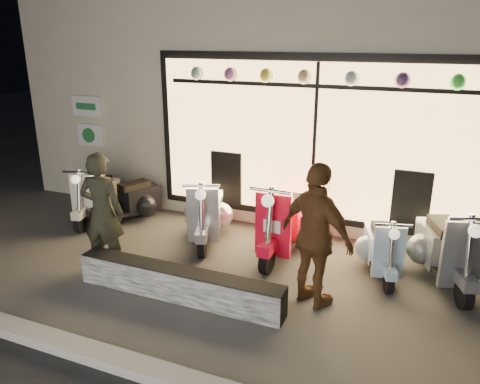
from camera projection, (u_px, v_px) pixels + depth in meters
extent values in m
plane|color=#383533|center=(216.00, 277.00, 6.34)|extent=(40.00, 40.00, 0.00)
cube|color=slate|center=(128.00, 364.00, 4.57)|extent=(40.00, 0.25, 0.12)
cube|color=beige|center=(315.00, 90.00, 10.07)|extent=(10.00, 6.00, 4.00)
cube|color=black|center=(315.00, 141.00, 7.28)|extent=(5.45, 0.06, 2.65)
cube|color=#FFBF6B|center=(315.00, 142.00, 7.25)|extent=(5.20, 0.04, 2.40)
cube|color=black|center=(317.00, 86.00, 6.94)|extent=(4.90, 0.06, 0.06)
cube|color=white|center=(87.00, 106.00, 8.79)|extent=(0.65, 0.04, 0.38)
cube|color=white|center=(90.00, 135.00, 8.96)|extent=(0.55, 0.04, 0.42)
cube|color=black|center=(179.00, 284.00, 5.78)|extent=(2.73, 0.28, 0.40)
cylinder|color=black|center=(202.00, 246.00, 6.87)|extent=(0.22, 0.36, 0.35)
cylinder|color=black|center=(209.00, 220.00, 7.84)|extent=(0.24, 0.37, 0.35)
cube|color=#B7B6BB|center=(203.00, 215.00, 6.94)|extent=(0.47, 0.23, 0.85)
cube|color=#B7B6BB|center=(208.00, 210.00, 7.68)|extent=(0.66, 0.83, 0.47)
cube|color=black|center=(207.00, 195.00, 7.49)|extent=(0.47, 0.64, 0.12)
sphere|color=#FFF2CC|center=(200.00, 195.00, 6.60)|extent=(0.20, 0.20, 0.15)
cylinder|color=black|center=(267.00, 261.00, 6.40)|extent=(0.12, 0.38, 0.38)
cylinder|color=black|center=(292.00, 231.00, 7.37)|extent=(0.14, 0.38, 0.38)
cube|color=red|center=(273.00, 225.00, 6.46)|extent=(0.52, 0.09, 0.92)
cube|color=red|center=(290.00, 219.00, 7.20)|extent=(0.48, 0.79, 0.51)
cube|color=black|center=(288.00, 203.00, 7.00)|extent=(0.32, 0.63, 0.13)
sphere|color=#FFF2CC|center=(268.00, 201.00, 6.11)|extent=(0.17, 0.17, 0.17)
cylinder|color=black|center=(97.00, 221.00, 7.85)|extent=(0.22, 0.33, 0.32)
cylinder|color=black|center=(145.00, 207.00, 8.46)|extent=(0.23, 0.34, 0.32)
cube|color=black|center=(106.00, 198.00, 7.86)|extent=(0.42, 0.23, 0.77)
cube|color=black|center=(140.00, 198.00, 8.33)|extent=(0.63, 0.76, 0.43)
cube|color=black|center=(134.00, 185.00, 8.19)|extent=(0.45, 0.59, 0.11)
sphere|color=#FFF2CC|center=(92.00, 179.00, 7.61)|extent=(0.19, 0.19, 0.14)
cylinder|color=black|center=(81.00, 223.00, 7.75)|extent=(0.17, 0.34, 0.33)
cylinder|color=black|center=(106.00, 203.00, 8.65)|extent=(0.19, 0.35, 0.33)
cube|color=beige|center=(84.00, 197.00, 7.82)|extent=(0.45, 0.17, 0.79)
cube|color=beige|center=(103.00, 195.00, 8.50)|extent=(0.55, 0.75, 0.45)
cube|color=black|center=(99.00, 182.00, 8.32)|extent=(0.39, 0.59, 0.12)
sphere|color=#FFF2CC|center=(75.00, 180.00, 7.50)|extent=(0.17, 0.17, 0.15)
cylinder|color=black|center=(389.00, 283.00, 5.91)|extent=(0.17, 0.30, 0.29)
cylinder|color=black|center=(377.00, 253.00, 6.72)|extent=(0.18, 0.31, 0.29)
cube|color=#96BBD5|center=(389.00, 252.00, 5.98)|extent=(0.40, 0.17, 0.70)
cube|color=#96BBD5|center=(379.00, 244.00, 6.58)|extent=(0.52, 0.68, 0.39)
cube|color=black|center=(382.00, 231.00, 6.43)|extent=(0.37, 0.53, 0.10)
sphere|color=#FFF2CC|center=(394.00, 234.00, 5.69)|extent=(0.16, 0.16, 0.13)
cylinder|color=black|center=(464.00, 295.00, 5.57)|extent=(0.22, 0.38, 0.36)
cylinder|color=black|center=(434.00, 255.00, 6.58)|extent=(0.24, 0.38, 0.36)
cube|color=#5C5F64|center=(462.00, 255.00, 5.65)|extent=(0.49, 0.23, 0.87)
cube|color=#5C5F64|center=(439.00, 244.00, 6.41)|extent=(0.67, 0.85, 0.49)
cube|color=black|center=(445.00, 227.00, 6.21)|extent=(0.48, 0.66, 0.13)
sphere|color=#FFF2CC|center=(476.00, 231.00, 5.30)|extent=(0.20, 0.20, 0.16)
imported|color=black|center=(102.00, 212.00, 6.35)|extent=(0.67, 0.49, 1.67)
imported|color=brown|center=(316.00, 237.00, 5.45)|extent=(1.12, 0.87, 1.78)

